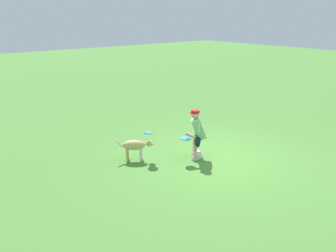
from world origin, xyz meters
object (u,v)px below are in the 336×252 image
at_px(frisbee_flying, 148,133).
at_px(frisbee_held, 186,139).
at_px(dog, 136,146).
at_px(person, 197,132).

bearing_deg(frisbee_flying, frisbee_held, 137.66).
distance_m(dog, frisbee_held, 1.29).
relative_size(dog, frisbee_flying, 3.26).
distance_m(dog, frisbee_flying, 0.47).
xyz_separation_m(dog, frisbee_held, (-0.95, 0.84, 0.22)).
height_order(person, frisbee_held, person).
relative_size(person, frisbee_flying, 5.02).
relative_size(dog, frisbee_held, 3.17).
bearing_deg(person, frisbee_flying, 10.18).
height_order(person, dog, person).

